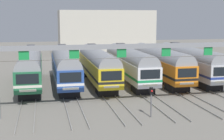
% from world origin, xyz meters
% --- Properties ---
extents(ground_plane, '(160.00, 160.00, 0.00)m').
position_xyz_m(ground_plane, '(0.00, 0.00, 0.00)').
color(ground_plane, gray).
extents(track_bed, '(23.50, 70.00, 0.15)m').
position_xyz_m(track_bed, '(-0.00, 17.00, 0.07)').
color(track_bed, gray).
rests_on(track_bed, ground).
extents(commuter_train_green, '(2.88, 18.06, 5.05)m').
position_xyz_m(commuter_train_green, '(-11.00, -0.00, 2.69)').
color(commuter_train_green, '#236B42').
rests_on(commuter_train_green, ground).
extents(commuter_train_blue, '(2.88, 18.06, 5.05)m').
position_xyz_m(commuter_train_blue, '(-6.60, -0.00, 2.69)').
color(commuter_train_blue, '#284C9E').
rests_on(commuter_train_blue, ground).
extents(commuter_train_yellow, '(2.88, 18.06, 5.05)m').
position_xyz_m(commuter_train_yellow, '(-2.20, -0.00, 2.69)').
color(commuter_train_yellow, gold).
rests_on(commuter_train_yellow, ground).
extents(commuter_train_white, '(2.88, 18.06, 5.05)m').
position_xyz_m(commuter_train_white, '(2.20, -0.00, 2.69)').
color(commuter_train_white, white).
rests_on(commuter_train_white, ground).
extents(commuter_train_orange, '(2.88, 18.06, 4.77)m').
position_xyz_m(commuter_train_orange, '(6.60, -0.01, 2.69)').
color(commuter_train_orange, orange).
rests_on(commuter_train_orange, ground).
extents(commuter_train_silver, '(2.88, 18.06, 5.05)m').
position_xyz_m(commuter_train_silver, '(11.00, -0.00, 2.69)').
color(commuter_train_silver, silver).
rests_on(commuter_train_silver, ground).
extents(catenary_gantry, '(27.23, 0.44, 6.97)m').
position_xyz_m(catenary_gantry, '(0.00, -13.50, 5.38)').
color(catenary_gantry, gray).
rests_on(catenary_gantry, ground).
extents(yard_signal_mast, '(0.28, 0.35, 2.80)m').
position_xyz_m(yard_signal_mast, '(0.00, -15.77, 1.96)').
color(yard_signal_mast, '#59595E').
rests_on(yard_signal_mast, ground).
extents(maintenance_building, '(23.00, 10.00, 10.56)m').
position_xyz_m(maintenance_building, '(6.16, 37.06, 5.28)').
color(maintenance_building, beige).
rests_on(maintenance_building, ground).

